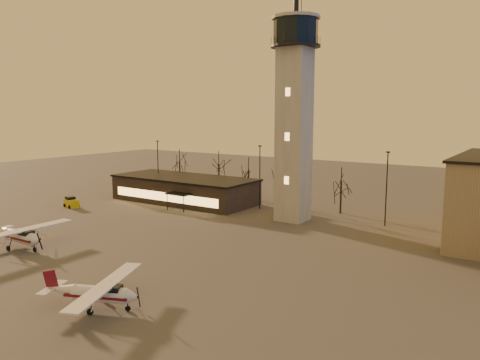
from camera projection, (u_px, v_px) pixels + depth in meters
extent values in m
plane|color=#403D3B|center=(138.00, 283.00, 42.33)|extent=(220.00, 220.00, 0.00)
cube|color=gray|center=(294.00, 136.00, 65.21)|extent=(4.00, 4.00, 24.00)
cylinder|color=black|center=(295.00, 46.00, 63.45)|extent=(6.80, 6.80, 0.30)
cylinder|color=black|center=(296.00, 32.00, 63.18)|extent=(6.00, 6.00, 3.40)
cylinder|color=gray|center=(296.00, 18.00, 62.91)|extent=(6.60, 6.60, 0.40)
cylinder|color=black|center=(296.00, 7.00, 62.71)|extent=(0.70, 0.70, 2.40)
cube|color=black|center=(184.00, 190.00, 80.46)|extent=(25.00, 10.00, 4.00)
cube|color=black|center=(184.00, 178.00, 80.15)|extent=(25.40, 10.40, 0.30)
cube|color=#F8B256|center=(164.00, 197.00, 76.40)|extent=(22.00, 0.08, 1.40)
cube|color=black|center=(179.00, 194.00, 73.24)|extent=(4.00, 2.00, 0.20)
cylinder|color=black|center=(158.00, 168.00, 86.09)|extent=(0.16, 0.16, 10.00)
cube|color=black|center=(157.00, 141.00, 85.36)|extent=(0.50, 0.25, 0.18)
cylinder|color=black|center=(260.00, 178.00, 73.93)|extent=(0.16, 0.16, 10.00)
cube|color=black|center=(260.00, 146.00, 73.20)|extent=(0.50, 0.25, 0.18)
cylinder|color=black|center=(386.00, 189.00, 62.88)|extent=(0.16, 0.16, 10.00)
cube|color=black|center=(388.00, 152.00, 62.15)|extent=(0.50, 0.25, 0.18)
cylinder|color=black|center=(180.00, 176.00, 91.32)|extent=(0.28, 0.28, 5.74)
cylinder|color=black|center=(249.00, 185.00, 82.51)|extent=(0.28, 0.28, 5.25)
cylinder|color=black|center=(282.00, 190.00, 74.19)|extent=(0.28, 0.28, 6.16)
cylinder|color=black|center=(341.00, 197.00, 70.95)|extent=(0.28, 0.28, 4.97)
cylinder|color=black|center=(219.00, 179.00, 88.55)|extent=(0.28, 0.28, 5.60)
cylinder|color=silver|center=(101.00, 294.00, 36.60)|extent=(4.61, 2.91, 1.26)
cone|color=silver|center=(132.00, 297.00, 36.10)|extent=(1.28, 1.45, 1.20)
cone|color=silver|center=(62.00, 289.00, 37.20)|extent=(2.56, 1.89, 1.07)
cube|color=black|center=(112.00, 290.00, 36.35)|extent=(1.74, 1.51, 0.68)
cube|color=#5D0D1A|center=(98.00, 295.00, 36.64)|extent=(5.34, 3.25, 0.21)
cube|color=silver|center=(106.00, 285.00, 36.39)|extent=(5.51, 10.40, 0.14)
cube|color=silver|center=(52.00, 287.00, 37.35)|extent=(2.06, 3.29, 0.08)
cube|color=#5D0D1A|center=(51.00, 279.00, 37.27)|extent=(1.27, 0.60, 1.65)
cylinder|color=silver|center=(21.00, 237.00, 52.86)|extent=(5.03, 1.51, 1.42)
cone|color=silver|center=(36.00, 241.00, 51.28)|extent=(1.01, 1.37, 1.35)
cone|color=silver|center=(2.00, 231.00, 54.82)|extent=(2.64, 1.25, 1.20)
cube|color=black|center=(26.00, 234.00, 52.20)|extent=(1.65, 1.17, 0.76)
cube|color=#550C10|center=(20.00, 237.00, 52.98)|extent=(5.91, 1.57, 0.24)
cube|color=silver|center=(23.00, 230.00, 52.44)|extent=(1.86, 12.00, 0.15)
cube|color=gold|center=(72.00, 203.00, 75.80)|extent=(2.94, 1.96, 1.26)
cube|color=black|center=(70.00, 199.00, 75.95)|extent=(1.49, 1.49, 0.72)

